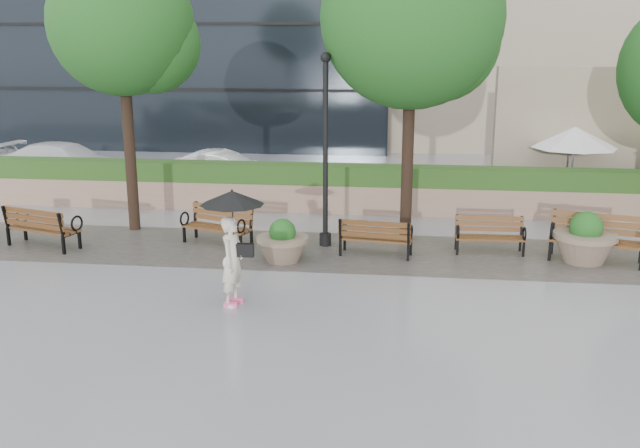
# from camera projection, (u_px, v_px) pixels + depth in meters

# --- Properties ---
(ground) EXTENTS (100.00, 100.00, 0.00)m
(ground) POSITION_uv_depth(u_px,v_px,m) (309.00, 296.00, 13.74)
(ground) COLOR gray
(ground) RESTS_ON ground
(cobble_strip) EXTENTS (28.00, 3.20, 0.01)m
(cobble_strip) POSITION_uv_depth(u_px,v_px,m) (326.00, 251.00, 16.62)
(cobble_strip) COLOR #383330
(cobble_strip) RESTS_ON ground
(hedge_wall) EXTENTS (24.00, 0.80, 1.35)m
(hedge_wall) POSITION_uv_depth(u_px,v_px,m) (342.00, 189.00, 20.30)
(hedge_wall) COLOR #9C7A64
(hedge_wall) RESTS_ON ground
(asphalt_street) EXTENTS (40.00, 7.00, 0.00)m
(asphalt_street) POSITION_uv_depth(u_px,v_px,m) (352.00, 184.00, 24.31)
(asphalt_street) COLOR black
(asphalt_street) RESTS_ON ground
(bench_0) EXTENTS (1.95, 1.26, 0.98)m
(bench_0) POSITION_uv_depth(u_px,v_px,m) (43.00, 236.00, 16.87)
(bench_0) COLOR brown
(bench_0) RESTS_ON ground
(bench_1) EXTENTS (1.82, 1.21, 0.91)m
(bench_1) POSITION_uv_depth(u_px,v_px,m) (218.00, 233.00, 17.13)
(bench_1) COLOR brown
(bench_1) RESTS_ON ground
(bench_2) EXTENTS (1.71, 0.87, 0.88)m
(bench_2) POSITION_uv_depth(u_px,v_px,m) (376.00, 245.00, 16.21)
(bench_2) COLOR brown
(bench_2) RESTS_ON ground
(bench_3) EXTENTS (1.58, 0.66, 0.84)m
(bench_3) POSITION_uv_depth(u_px,v_px,m) (489.00, 243.00, 16.42)
(bench_3) COLOR brown
(bench_3) RESTS_ON ground
(bench_4) EXTENTS (2.09, 1.27, 1.06)m
(bench_4) POSITION_uv_depth(u_px,v_px,m) (595.00, 248.00, 15.75)
(bench_4) COLOR brown
(bench_4) RESTS_ON ground
(planter_left) EXTENTS (1.16, 1.16, 0.97)m
(planter_left) POSITION_uv_depth(u_px,v_px,m) (283.00, 245.00, 15.80)
(planter_left) COLOR #7F6B56
(planter_left) RESTS_ON ground
(planter_right) EXTENTS (1.38, 1.38, 1.16)m
(planter_right) POSITION_uv_depth(u_px,v_px,m) (585.00, 243.00, 15.71)
(planter_right) COLOR #7F6B56
(planter_right) RESTS_ON ground
(lamppost) EXTENTS (0.28, 0.28, 4.53)m
(lamppost) POSITION_uv_depth(u_px,v_px,m) (325.00, 163.00, 16.59)
(lamppost) COLOR black
(lamppost) RESTS_ON ground
(tree_0) EXTENTS (3.58, 3.50, 6.92)m
(tree_0) POSITION_uv_depth(u_px,v_px,m) (129.00, 29.00, 17.31)
(tree_0) COLOR black
(tree_0) RESTS_ON ground
(tree_1) EXTENTS (4.24, 4.24, 7.42)m
(tree_1) POSITION_uv_depth(u_px,v_px,m) (418.00, 23.00, 16.34)
(tree_1) COLOR black
(tree_1) RESTS_ON ground
(patio_umb_white) EXTENTS (2.50, 2.50, 2.30)m
(patio_umb_white) POSITION_uv_depth(u_px,v_px,m) (575.00, 138.00, 20.85)
(patio_umb_white) COLOR black
(patio_umb_white) RESTS_ON ground
(car_left) EXTENTS (4.88, 2.41, 1.36)m
(car_left) POSITION_uv_depth(u_px,v_px,m) (66.00, 163.00, 24.32)
(car_left) COLOR silver
(car_left) RESTS_ON ground
(car_right) EXTENTS (3.75, 1.49, 1.21)m
(car_right) POSITION_uv_depth(u_px,v_px,m) (223.00, 170.00, 23.56)
(car_right) COLOR silver
(car_right) RESTS_ON ground
(pedestrian) EXTENTS (1.17, 1.17, 2.16)m
(pedestrian) POSITION_uv_depth(u_px,v_px,m) (233.00, 237.00, 13.00)
(pedestrian) COLOR beige
(pedestrian) RESTS_ON ground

